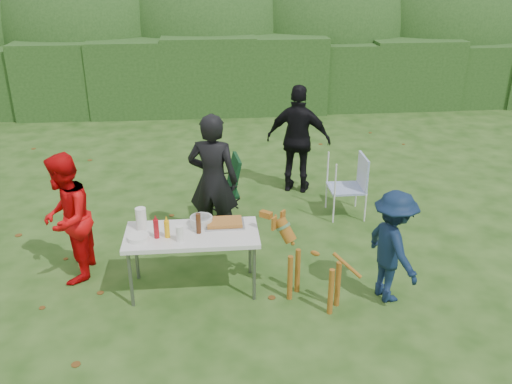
{
  "coord_description": "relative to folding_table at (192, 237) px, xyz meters",
  "views": [
    {
      "loc": [
        -0.08,
        -5.24,
        3.62
      ],
      "look_at": [
        0.46,
        0.65,
        1.0
      ],
      "focal_mm": 38.0,
      "sensor_mm": 36.0,
      "label": 1
    }
  ],
  "objects": [
    {
      "name": "hedge_row",
      "position": [
        0.31,
        7.83,
        0.16
      ],
      "size": [
        22.0,
        1.4,
        1.7
      ],
      "primitive_type": "cube",
      "color": "#23471C",
      "rests_on": "ground"
    },
    {
      "name": "camping_chair",
      "position": [
        0.36,
        1.83,
        -0.21
      ],
      "size": [
        0.66,
        0.66,
        0.96
      ],
      "primitive_type": null,
      "rotation": [
        0.0,
        0.0,
        3.25
      ],
      "color": "#0D3318",
      "rests_on": "ground"
    },
    {
      "name": "ketchup_bottle",
      "position": [
        -0.38,
        -0.08,
        0.16
      ],
      "size": [
        0.06,
        0.06,
        0.22
      ],
      "primitive_type": "cylinder",
      "color": "#A51018",
      "rests_on": "folding_table"
    },
    {
      "name": "focaccia_bread",
      "position": [
        0.38,
        0.16,
        0.09
      ],
      "size": [
        0.4,
        0.26,
        0.04
      ],
      "primitive_type": "cube",
      "color": "#AF6D2D",
      "rests_on": "food_tray"
    },
    {
      "name": "shrub_backdrop",
      "position": [
        0.31,
        9.43,
        0.91
      ],
      "size": [
        20.0,
        2.6,
        3.2
      ],
      "primitive_type": "ellipsoid",
      "color": "#3D6628",
      "rests_on": "ground"
    },
    {
      "name": "paper_towel_roll",
      "position": [
        -0.57,
        0.14,
        0.18
      ],
      "size": [
        0.12,
        0.12,
        0.26
      ],
      "primitive_type": "cylinder",
      "color": "white",
      "rests_on": "folding_table"
    },
    {
      "name": "lawn_chair",
      "position": [
        2.23,
        1.78,
        -0.22
      ],
      "size": [
        0.55,
        0.55,
        0.94
      ],
      "primitive_type": null,
      "rotation": [
        0.0,
        0.0,
        3.14
      ],
      "color": "#3C5CAF",
      "rests_on": "ground"
    },
    {
      "name": "food_tray",
      "position": [
        0.38,
        0.16,
        0.06
      ],
      "size": [
        0.45,
        0.3,
        0.02
      ],
      "primitive_type": "cube",
      "color": "#B7B7BA",
      "rests_on": "folding_table"
    },
    {
      "name": "pasta_bowl",
      "position": [
        0.11,
        0.19,
        0.1
      ],
      "size": [
        0.26,
        0.26,
        0.1
      ],
      "primitive_type": "cylinder",
      "color": "silver",
      "rests_on": "folding_table"
    },
    {
      "name": "folding_table",
      "position": [
        0.0,
        0.0,
        0.0
      ],
      "size": [
        1.5,
        0.7,
        0.74
      ],
      "color": "silver",
      "rests_on": "ground"
    },
    {
      "name": "person_black_puffy",
      "position": [
        1.66,
        2.75,
        0.19
      ],
      "size": [
        1.12,
        0.76,
        1.76
      ],
      "primitive_type": "imported",
      "rotation": [
        0.0,
        0.0,
        2.79
      ],
      "color": "black",
      "rests_on": "ground"
    },
    {
      "name": "mustard_bottle",
      "position": [
        -0.26,
        -0.08,
        0.15
      ],
      "size": [
        0.06,
        0.06,
        0.2
      ],
      "primitive_type": "cylinder",
      "color": "#F8AF0D",
      "rests_on": "folding_table"
    },
    {
      "name": "cup_stack",
      "position": [
        -0.12,
        -0.18,
        0.14
      ],
      "size": [
        0.08,
        0.08,
        0.18
      ],
      "primitive_type": "cylinder",
      "color": "white",
      "rests_on": "folding_table"
    },
    {
      "name": "person_cook",
      "position": [
        0.27,
        1.1,
        0.22
      ],
      "size": [
        0.75,
        0.59,
        1.81
      ],
      "primitive_type": "imported",
      "rotation": [
        0.0,
        0.0,
        2.88
      ],
      "color": "black",
      "rests_on": "ground"
    },
    {
      "name": "dog",
      "position": [
        1.34,
        -0.39,
        -0.21
      ],
      "size": [
        1.04,
        0.94,
        0.96
      ],
      "primitive_type": null,
      "rotation": [
        0.0,
        0.0,
        2.48
      ],
      "color": "#94591A",
      "rests_on": "ground"
    },
    {
      "name": "child",
      "position": [
        2.2,
        -0.37,
        -0.03
      ],
      "size": [
        0.68,
        0.94,
        1.31
      ],
      "primitive_type": "imported",
      "rotation": [
        0.0,
        0.0,
        1.83
      ],
      "color": "#0F203C",
      "rests_on": "ground"
    },
    {
      "name": "person_red_jacket",
      "position": [
        -1.45,
        0.39,
        0.1
      ],
      "size": [
        0.61,
        0.78,
        1.58
      ],
      "primitive_type": "imported",
      "rotation": [
        0.0,
        0.0,
        -1.59
      ],
      "color": "red",
      "rests_on": "ground"
    },
    {
      "name": "ground",
      "position": [
        0.31,
        -0.17,
        -0.69
      ],
      "size": [
        80.0,
        80.0,
        0.0
      ],
      "primitive_type": "plane",
      "color": "#1E4211"
    },
    {
      "name": "plate_stack",
      "position": [
        -0.58,
        -0.1,
        0.08
      ],
      "size": [
        0.24,
        0.24,
        0.05
      ],
      "primitive_type": "cylinder",
      "color": "white",
      "rests_on": "folding_table"
    },
    {
      "name": "beer_bottle",
      "position": [
        0.08,
        -0.01,
        0.17
      ],
      "size": [
        0.06,
        0.06,
        0.24
      ],
      "primitive_type": "cylinder",
      "color": "#47230F",
      "rests_on": "folding_table"
    }
  ]
}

